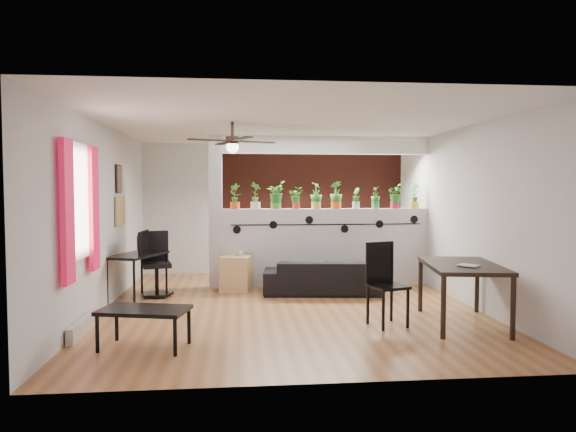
% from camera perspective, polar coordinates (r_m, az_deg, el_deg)
% --- Properties ---
extents(room_shell, '(6.30, 7.10, 2.90)m').
position_cam_1_polar(room_shell, '(7.37, 0.11, -0.03)').
color(room_shell, brown).
rests_on(room_shell, ground).
extents(partition_wall, '(3.60, 0.18, 1.35)m').
position_cam_1_polar(partition_wall, '(9.01, 4.24, -3.47)').
color(partition_wall, '#BCBCC1').
rests_on(partition_wall, ground).
extents(ceiling_header, '(3.60, 0.18, 0.30)m').
position_cam_1_polar(ceiling_header, '(8.98, 4.28, 7.85)').
color(ceiling_header, white).
rests_on(ceiling_header, room_shell).
extents(pier_column, '(0.22, 0.20, 2.60)m').
position_cam_1_polar(pier_column, '(8.84, -8.04, 0.45)').
color(pier_column, '#BCBCC1').
rests_on(pier_column, ground).
extents(brick_panel, '(3.90, 0.05, 2.60)m').
position_cam_1_polar(brick_panel, '(10.41, 2.87, 0.86)').
color(brick_panel, '#AA4131').
rests_on(brick_panel, ground).
extents(vine_decal, '(3.31, 0.01, 0.30)m').
position_cam_1_polar(vine_decal, '(8.88, 4.36, -0.94)').
color(vine_decal, black).
rests_on(vine_decal, partition_wall).
extents(window_assembly, '(0.09, 1.30, 1.55)m').
position_cam_1_polar(window_assembly, '(6.39, -22.19, 1.16)').
color(window_assembly, white).
rests_on(window_assembly, room_shell).
extents(baseboard_heater, '(0.08, 1.00, 0.18)m').
position_cam_1_polar(baseboard_heater, '(6.58, -21.81, -11.28)').
color(baseboard_heater, beige).
rests_on(baseboard_heater, ground).
extents(corkboard, '(0.03, 0.60, 0.45)m').
position_cam_1_polar(corkboard, '(8.48, -18.15, 0.56)').
color(corkboard, '#A3814E').
rests_on(corkboard, room_shell).
extents(framed_art, '(0.03, 0.34, 0.44)m').
position_cam_1_polar(framed_art, '(8.43, -18.29, 3.94)').
color(framed_art, '#8C7259').
rests_on(framed_art, room_shell).
extents(ceiling_fan, '(1.19, 1.19, 0.43)m').
position_cam_1_polar(ceiling_fan, '(7.05, -6.19, 8.07)').
color(ceiling_fan, black).
rests_on(ceiling_fan, room_shell).
extents(potted_plant_0, '(0.29, 0.27, 0.44)m').
position_cam_1_polar(potted_plant_0, '(8.82, -5.91, 2.31)').
color(potted_plant_0, '#DC5119').
rests_on(potted_plant_0, partition_wall).
extents(potted_plant_1, '(0.31, 0.31, 0.46)m').
position_cam_1_polar(potted_plant_1, '(8.83, -3.63, 2.38)').
color(potted_plant_1, white).
rests_on(potted_plant_1, partition_wall).
extents(potted_plant_2, '(0.28, 0.31, 0.48)m').
position_cam_1_polar(potted_plant_2, '(8.84, -1.35, 2.45)').
color(potted_plant_2, '#448C33').
rests_on(potted_plant_2, partition_wall).
extents(potted_plant_3, '(0.20, 0.17, 0.38)m').
position_cam_1_polar(potted_plant_3, '(8.88, 0.91, 2.11)').
color(potted_plant_3, red).
rests_on(potted_plant_3, partition_wall).
extents(potted_plant_4, '(0.21, 0.25, 0.46)m').
position_cam_1_polar(potted_plant_4, '(8.92, 3.15, 2.37)').
color(potted_plant_4, '#E9B352').
rests_on(potted_plant_4, partition_wall).
extents(potted_plant_5, '(0.32, 0.30, 0.48)m').
position_cam_1_polar(potted_plant_5, '(8.98, 5.37, 2.43)').
color(potted_plant_5, orange).
rests_on(potted_plant_5, partition_wall).
extents(potted_plant_6, '(0.16, 0.19, 0.36)m').
position_cam_1_polar(potted_plant_6, '(9.06, 7.55, 2.06)').
color(potted_plant_6, silver).
rests_on(potted_plant_6, partition_wall).
extents(potted_plant_7, '(0.20, 0.23, 0.38)m').
position_cam_1_polar(potted_plant_7, '(9.14, 9.69, 2.11)').
color(potted_plant_7, '#338C45').
rests_on(potted_plant_7, partition_wall).
extents(potted_plant_8, '(0.21, 0.25, 0.44)m').
position_cam_1_polar(potted_plant_8, '(9.24, 11.80, 2.28)').
color(potted_plant_8, '#B61D3E').
rests_on(potted_plant_8, partition_wall).
extents(potted_plant_9, '(0.30, 0.30, 0.45)m').
position_cam_1_polar(potted_plant_9, '(9.35, 13.85, 2.29)').
color(potted_plant_9, '#EBDC53').
rests_on(potted_plant_9, partition_wall).
extents(sofa, '(1.84, 0.89, 0.52)m').
position_cam_1_polar(sofa, '(8.38, 3.77, -6.83)').
color(sofa, black).
rests_on(sofa, ground).
extents(cube_shelf, '(0.57, 0.53, 0.58)m').
position_cam_1_polar(cube_shelf, '(8.59, -5.76, -6.38)').
color(cube_shelf, tan).
rests_on(cube_shelf, ground).
extents(cup, '(0.14, 0.14, 0.10)m').
position_cam_1_polar(cup, '(8.55, -5.44, -4.12)').
color(cup, gray).
rests_on(cup, cube_shelf).
extents(computer_desk, '(0.85, 1.11, 0.72)m').
position_cam_1_polar(computer_desk, '(8.06, -16.34, -4.52)').
color(computer_desk, black).
rests_on(computer_desk, ground).
extents(monitor, '(0.33, 0.07, 0.18)m').
position_cam_1_polar(monitor, '(8.19, -16.16, -3.27)').
color(monitor, black).
rests_on(monitor, computer_desk).
extents(office_chair, '(0.52, 0.52, 1.00)m').
position_cam_1_polar(office_chair, '(8.41, -14.42, -5.62)').
color(office_chair, black).
rests_on(office_chair, ground).
extents(dining_table, '(1.06, 1.51, 0.76)m').
position_cam_1_polar(dining_table, '(6.78, 18.80, -5.71)').
color(dining_table, black).
rests_on(dining_table, ground).
extents(book, '(0.29, 0.29, 0.02)m').
position_cam_1_polar(book, '(6.45, 19.11, -5.32)').
color(book, gray).
rests_on(book, dining_table).
extents(folding_chair, '(0.52, 0.52, 1.03)m').
position_cam_1_polar(folding_chair, '(6.55, 10.57, -6.57)').
color(folding_chair, black).
rests_on(folding_chair, ground).
extents(coffee_table, '(1.01, 0.71, 0.43)m').
position_cam_1_polar(coffee_table, '(5.74, -15.69, -10.29)').
color(coffee_table, black).
rests_on(coffee_table, ground).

